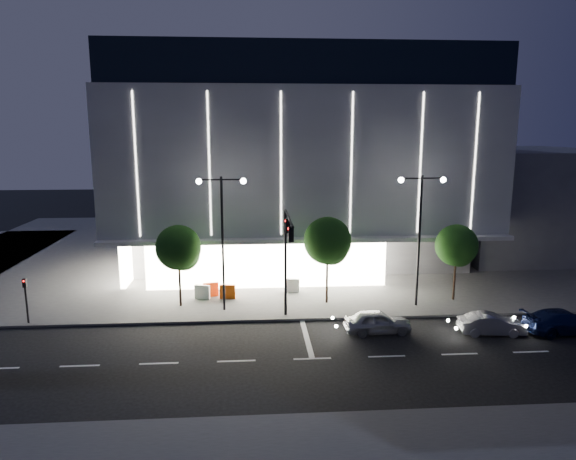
% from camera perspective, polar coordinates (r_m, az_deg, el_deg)
% --- Properties ---
extents(ground, '(160.00, 160.00, 0.00)m').
position_cam_1_polar(ground, '(29.19, -1.65, -12.97)').
color(ground, black).
rests_on(ground, ground).
extents(sidewalk_museum, '(70.00, 40.00, 0.15)m').
position_cam_1_polar(sidewalk_museum, '(52.36, 2.71, -2.00)').
color(sidewalk_museum, '#474747').
rests_on(sidewalk_museum, ground).
extents(museum, '(30.00, 25.80, 18.00)m').
position_cam_1_polar(museum, '(49.19, 0.68, 8.01)').
color(museum, '#4C4C51').
rests_on(museum, ground).
extents(annex_building, '(16.00, 20.00, 10.00)m').
position_cam_1_polar(annex_building, '(57.83, 23.94, 3.26)').
color(annex_building, '#4C4C51').
rests_on(annex_building, ground).
extents(traffic_mast, '(0.33, 5.89, 7.07)m').
position_cam_1_polar(traffic_mast, '(30.83, -0.10, -1.80)').
color(traffic_mast, black).
rests_on(traffic_mast, ground).
extents(street_lamp_west, '(3.16, 0.36, 9.00)m').
position_cam_1_polar(street_lamp_west, '(33.23, -7.32, 0.69)').
color(street_lamp_west, black).
rests_on(street_lamp_west, ground).
extents(street_lamp_east, '(3.16, 0.36, 9.00)m').
position_cam_1_polar(street_lamp_east, '(34.97, 14.46, 0.94)').
color(street_lamp_east, black).
rests_on(street_lamp_east, ground).
extents(ped_signal_far, '(0.22, 0.24, 3.00)m').
position_cam_1_polar(ped_signal_far, '(35.55, -27.11, -6.53)').
color(ped_signal_far, black).
rests_on(ped_signal_far, ground).
extents(tree_left, '(3.02, 3.02, 5.72)m').
position_cam_1_polar(tree_left, '(34.91, -12.03, -2.19)').
color(tree_left, black).
rests_on(tree_left, ground).
extents(tree_mid, '(3.25, 3.25, 6.15)m').
position_cam_1_polar(tree_mid, '(34.87, 4.45, -1.49)').
color(tree_mid, black).
rests_on(tree_mid, ground).
extents(tree_right, '(2.91, 2.91, 5.51)m').
position_cam_1_polar(tree_right, '(37.36, 18.23, -1.88)').
color(tree_right, black).
rests_on(tree_right, ground).
extents(car_lead, '(4.03, 1.72, 1.36)m').
position_cam_1_polar(car_lead, '(31.42, 9.93, -10.01)').
color(car_lead, '#9EA1A5').
rests_on(car_lead, ground).
extents(car_second, '(3.88, 1.65, 1.25)m').
position_cam_1_polar(car_second, '(33.04, 21.66, -9.69)').
color(car_second, '#A8AAB0').
rests_on(car_second, ground).
extents(car_third, '(4.95, 2.32, 1.40)m').
position_cam_1_polar(car_third, '(35.02, 28.27, -8.94)').
color(car_third, '#131D4A').
rests_on(car_third, ground).
extents(barrier_a, '(1.12, 0.38, 1.00)m').
position_cam_1_polar(barrier_a, '(36.75, -6.74, -6.83)').
color(barrier_a, '#E4510C').
rests_on(barrier_a, sidewalk_museum).
extents(barrier_b, '(1.12, 0.57, 1.00)m').
position_cam_1_polar(barrier_b, '(36.95, -9.50, -6.81)').
color(barrier_b, white).
rests_on(barrier_b, sidewalk_museum).
extents(barrier_c, '(1.13, 0.51, 1.00)m').
position_cam_1_polar(barrier_c, '(37.39, -8.58, -6.56)').
color(barrier_c, '#FB4A0D').
rests_on(barrier_c, sidewalk_museum).
extents(barrier_d, '(1.13, 0.44, 1.00)m').
position_cam_1_polar(barrier_d, '(37.94, 0.44, -6.17)').
color(barrier_d, white).
rests_on(barrier_d, sidewalk_museum).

